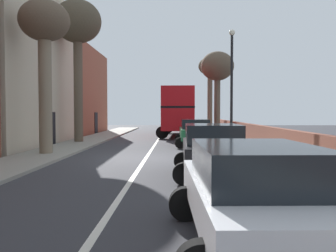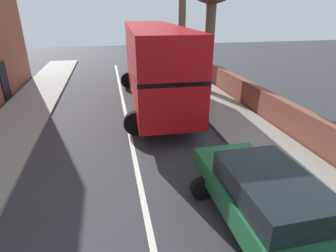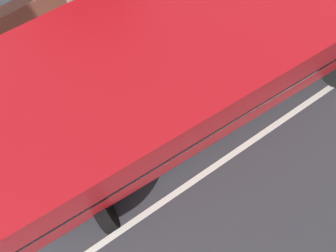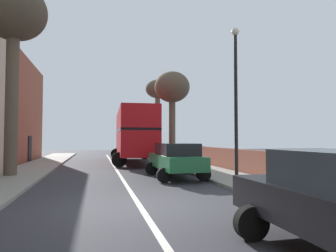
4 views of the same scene
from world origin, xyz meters
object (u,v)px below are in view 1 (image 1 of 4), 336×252
(parked_car_white_right_2, at_px, (253,190))
(lamppost_right, at_px, (232,80))
(double_decker_bus, at_px, (180,109))
(street_tree_left_4, at_px, (44,32))
(street_tree_right_1, at_px, (217,69))
(parked_car_green_right_0, at_px, (195,131))
(parked_car_black_right_1, at_px, (212,147))
(street_tree_left_2, at_px, (78,27))
(street_tree_right_3, at_px, (210,71))

(parked_car_white_right_2, xyz_separation_m, lamppost_right, (1.80, 13.22, 2.89))
(double_decker_bus, relative_size, parked_car_white_right_2, 2.45)
(street_tree_left_4, bearing_deg, street_tree_right_1, 57.53)
(double_decker_bus, height_order, lamppost_right, lamppost_right)
(parked_car_green_right_0, relative_size, street_tree_left_4, 0.63)
(double_decker_bus, bearing_deg, street_tree_left_4, -114.68)
(parked_car_black_right_1, xyz_separation_m, street_tree_left_4, (-7.40, 5.41, 4.92))
(double_decker_bus, distance_m, parked_car_white_right_2, 25.67)
(parked_car_black_right_1, distance_m, street_tree_left_2, 15.91)
(street_tree_right_1, distance_m, street_tree_left_2, 13.97)
(street_tree_left_4, bearing_deg, double_decker_bus, 65.32)
(parked_car_green_right_0, distance_m, street_tree_left_4, 10.04)
(street_tree_right_1, height_order, lamppost_right, street_tree_right_1)
(street_tree_left_2, bearing_deg, lamppost_right, -26.53)
(lamppost_right, bearing_deg, parked_car_white_right_2, -97.74)
(parked_car_white_right_2, distance_m, street_tree_left_2, 20.74)
(street_tree_left_4, bearing_deg, parked_car_white_right_2, -56.71)
(parked_car_green_right_0, relative_size, street_tree_left_2, 0.48)
(street_tree_left_2, xyz_separation_m, lamppost_right, (9.52, -4.75, -3.98))
(street_tree_right_1, xyz_separation_m, street_tree_left_2, (-10.42, -9.16, 1.63))
(street_tree_left_2, bearing_deg, double_decker_bus, 47.86)
(double_decker_bus, bearing_deg, street_tree_right_1, 23.35)
(parked_car_green_right_0, relative_size, lamppost_right, 0.73)
(double_decker_bus, distance_m, lamppost_right, 12.75)
(street_tree_left_4, height_order, lamppost_right, street_tree_left_4)
(street_tree_right_1, xyz_separation_m, street_tree_right_3, (-0.11, 5.76, 0.51))
(street_tree_right_3, bearing_deg, street_tree_left_2, -124.63)
(parked_car_green_right_0, height_order, lamppost_right, lamppost_right)
(parked_car_green_right_0, xyz_separation_m, street_tree_left_4, (-7.40, -4.67, 4.93))
(parked_car_black_right_1, bearing_deg, street_tree_right_3, 84.54)
(double_decker_bus, bearing_deg, parked_car_white_right_2, -88.21)
(parked_car_white_right_2, bearing_deg, double_decker_bus, 91.79)
(street_tree_right_1, distance_m, lamppost_right, 14.14)
(street_tree_right_3, bearing_deg, parked_car_white_right_2, -94.49)
(street_tree_right_1, bearing_deg, double_decker_bus, -156.65)
(parked_car_green_right_0, relative_size, parked_car_white_right_2, 1.03)
(double_decker_bus, distance_m, street_tree_right_1, 5.39)
(street_tree_right_3, xyz_separation_m, street_tree_left_4, (-9.98, -21.63, -0.80))
(double_decker_bus, xyz_separation_m, parked_car_white_right_2, (0.80, -25.62, -1.44))
(parked_car_green_right_0, height_order, street_tree_right_3, street_tree_right_3)
(street_tree_right_3, height_order, lamppost_right, street_tree_right_3)
(street_tree_right_1, xyz_separation_m, street_tree_left_4, (-10.10, -15.86, -0.29))
(parked_car_black_right_1, distance_m, street_tree_right_3, 27.75)
(double_decker_bus, xyz_separation_m, parked_car_green_right_0, (0.80, -9.68, -1.41))
(parked_car_black_right_1, height_order, street_tree_right_3, street_tree_right_3)
(double_decker_bus, bearing_deg, parked_car_black_right_1, -87.68)
(street_tree_left_4, xyz_separation_m, lamppost_right, (9.20, 1.96, -2.06))
(street_tree_right_3, distance_m, street_tree_left_4, 23.83)
(parked_car_black_right_1, xyz_separation_m, street_tree_left_2, (-7.72, 12.11, 6.84))
(parked_car_green_right_0, height_order, parked_car_white_right_2, parked_car_green_right_0)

